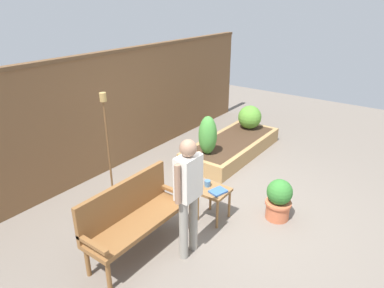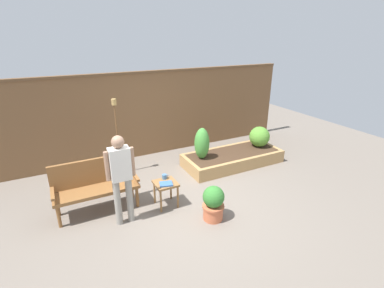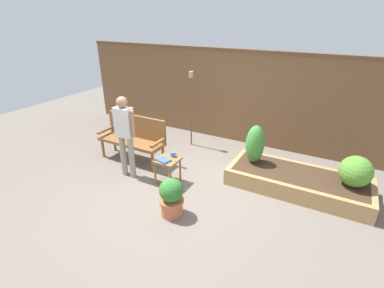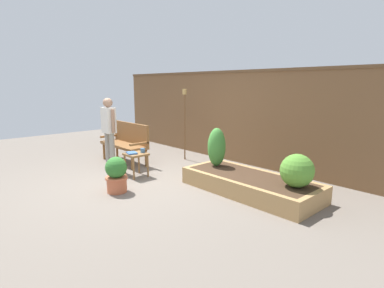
# 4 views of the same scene
# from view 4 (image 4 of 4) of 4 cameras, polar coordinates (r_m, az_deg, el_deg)

# --- Properties ---
(ground_plane) EXTENTS (14.00, 14.00, 0.00)m
(ground_plane) POSITION_cam_4_polar(r_m,az_deg,el_deg) (6.10, -9.71, -6.75)
(ground_plane) COLOR #70665B
(fence_back) EXTENTS (8.40, 0.14, 2.16)m
(fence_back) POSITION_cam_4_polar(r_m,az_deg,el_deg) (7.56, 6.88, 5.22)
(fence_back) COLOR brown
(fence_back) RESTS_ON ground_plane
(garden_bench) EXTENTS (1.44, 0.48, 0.94)m
(garden_bench) POSITION_cam_4_polar(r_m,az_deg,el_deg) (7.49, -11.91, 0.77)
(garden_bench) COLOR brown
(garden_bench) RESTS_ON ground_plane
(side_table) EXTENTS (0.40, 0.40, 0.48)m
(side_table) POSITION_cam_4_polar(r_m,az_deg,el_deg) (6.31, -10.28, -2.43)
(side_table) COLOR olive
(side_table) RESTS_ON ground_plane
(cup_on_table) EXTENTS (0.13, 0.09, 0.09)m
(cup_on_table) POSITION_cam_4_polar(r_m,az_deg,el_deg) (6.32, -9.08, -1.18)
(cup_on_table) COLOR teal
(cup_on_table) RESTS_ON side_table
(book_on_table) EXTENTS (0.27, 0.23, 0.03)m
(book_on_table) POSITION_cam_4_polar(r_m,az_deg,el_deg) (6.27, -11.04, -1.63)
(book_on_table) COLOR #38609E
(book_on_table) RESTS_ON side_table
(potted_boxwood) EXTENTS (0.38, 0.38, 0.62)m
(potted_boxwood) POSITION_cam_4_polar(r_m,az_deg,el_deg) (5.49, -13.78, -5.40)
(potted_boxwood) COLOR #C66642
(potted_boxwood) RESTS_ON ground_plane
(raised_planter_bed) EXTENTS (2.40, 1.00, 0.30)m
(raised_planter_bed) POSITION_cam_4_polar(r_m,az_deg,el_deg) (5.45, 10.57, -7.29)
(raised_planter_bed) COLOR #AD8451
(raised_planter_bed) RESTS_ON ground_plane
(shrub_near_bench) EXTENTS (0.34, 0.34, 0.73)m
(shrub_near_bench) POSITION_cam_4_polar(r_m,az_deg,el_deg) (5.88, 4.56, -0.58)
(shrub_near_bench) COLOR brown
(shrub_near_bench) RESTS_ON raised_planter_bed
(shrub_far_corner) EXTENTS (0.51, 0.51, 0.51)m
(shrub_far_corner) POSITION_cam_4_polar(r_m,az_deg,el_deg) (4.95, 18.81, -4.69)
(shrub_far_corner) COLOR brown
(shrub_far_corner) RESTS_ON raised_planter_bed
(tiki_torch) EXTENTS (0.10, 0.10, 1.73)m
(tiki_torch) POSITION_cam_4_polar(r_m,az_deg,el_deg) (7.52, -1.36, 5.95)
(tiki_torch) COLOR brown
(tiki_torch) RESTS_ON ground_plane
(person_by_bench) EXTENTS (0.47, 0.20, 1.56)m
(person_by_bench) POSITION_cam_4_polar(r_m,az_deg,el_deg) (6.83, -15.08, 2.97)
(person_by_bench) COLOR gray
(person_by_bench) RESTS_ON ground_plane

